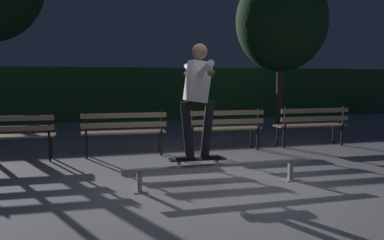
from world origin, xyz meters
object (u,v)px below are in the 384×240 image
at_px(skateboard, 197,159).
at_px(park_bench_leftmost, 8,133).
at_px(grind_rail, 219,168).
at_px(tree_far_right, 281,21).
at_px(skateboarder, 198,91).
at_px(park_bench_left_center, 124,129).
at_px(park_bench_rightmost, 312,122).
at_px(park_bench_right_center, 224,125).

distance_m(skateboard, park_bench_leftmost, 3.74).
bearing_deg(grind_rail, tree_far_right, 55.29).
bearing_deg(park_bench_leftmost, grind_rail, -39.71).
xyz_separation_m(skateboarder, park_bench_left_center, (-0.69, 2.54, -0.79)).
bearing_deg(park_bench_rightmost, tree_far_right, 72.09).
relative_size(park_bench_left_center, park_bench_right_center, 1.00).
bearing_deg(park_bench_right_center, park_bench_rightmost, 0.00).
xyz_separation_m(grind_rail, park_bench_rightmost, (3.10, 2.54, 0.29)).
bearing_deg(park_bench_left_center, park_bench_leftmost, 180.00).
xyz_separation_m(grind_rail, skateboarder, (-0.31, -0.00, 1.08)).
bearing_deg(grind_rail, park_bench_left_center, 111.61).
height_order(grind_rail, skateboarder, skateboarder).
xyz_separation_m(skateboard, skateboarder, (0.00, -0.00, 0.94)).
relative_size(grind_rail, tree_far_right, 0.57).
height_order(park_bench_left_center, park_bench_right_center, same).
bearing_deg(park_bench_right_center, tree_far_right, 48.34).
xyz_separation_m(park_bench_left_center, tree_far_right, (5.27, 3.62, 2.69)).
xyz_separation_m(skateboard, park_bench_rightmost, (3.42, 2.54, 0.15)).
xyz_separation_m(grind_rail, park_bench_leftmost, (-3.06, 2.54, 0.29)).
xyz_separation_m(park_bench_left_center, park_bench_right_center, (2.05, 0.00, 0.00)).
height_order(park_bench_right_center, park_bench_rightmost, same).
distance_m(skateboard, skateboarder, 0.94).
bearing_deg(skateboard, skateboarder, -3.31).
distance_m(grind_rail, park_bench_rightmost, 4.02).
distance_m(skateboarder, park_bench_left_center, 2.75).
height_order(grind_rail, park_bench_left_center, park_bench_left_center).
distance_m(skateboard, park_bench_rightmost, 4.26).
bearing_deg(skateboarder, skateboard, 176.69).
relative_size(skateboarder, park_bench_left_center, 0.97).
relative_size(skateboard, park_bench_leftmost, 0.49).
distance_m(park_bench_rightmost, tree_far_right, 4.66).
height_order(skateboard, park_bench_left_center, park_bench_left_center).
bearing_deg(skateboard, park_bench_rightmost, 36.64).
bearing_deg(park_bench_left_center, park_bench_right_center, 0.00).
bearing_deg(skateboarder, tree_far_right, 53.36).
relative_size(park_bench_left_center, park_bench_rightmost, 1.00).
bearing_deg(skateboard, park_bench_left_center, 105.16).
relative_size(park_bench_leftmost, park_bench_left_center, 1.00).
xyz_separation_m(skateboarder, park_bench_leftmost, (-2.74, 2.54, -0.79)).
relative_size(skateboarder, tree_far_right, 0.33).
height_order(grind_rail, tree_far_right, tree_far_right).
bearing_deg(skateboard, park_bench_right_center, 61.77).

